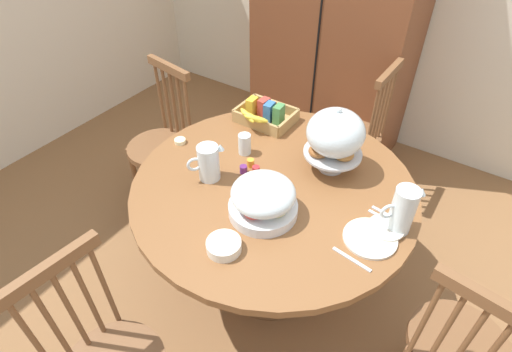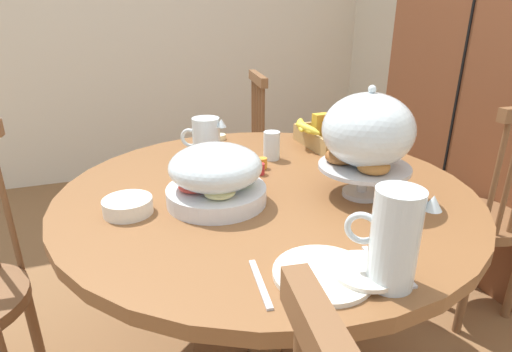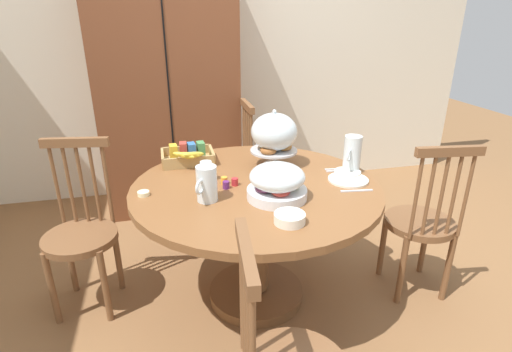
{
  "view_description": "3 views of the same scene",
  "coord_description": "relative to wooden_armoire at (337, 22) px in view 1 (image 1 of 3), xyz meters",
  "views": [
    {
      "loc": [
        0.59,
        -1.17,
        2.02
      ],
      "look_at": [
        -0.24,
        0.06,
        0.74
      ],
      "focal_mm": 28.6,
      "sensor_mm": 36.0,
      "label": 1
    },
    {
      "loc": [
        1.02,
        -0.4,
        1.27
      ],
      "look_at": [
        -0.24,
        0.06,
        0.74
      ],
      "focal_mm": 28.84,
      "sensor_mm": 36.0,
      "label": 2
    },
    {
      "loc": [
        -0.6,
        -1.86,
        1.61
      ],
      "look_at": [
        -0.14,
        0.06,
        0.79
      ],
      "focal_mm": 28.07,
      "sensor_mm": 36.0,
      "label": 3
    }
  ],
  "objects": [
    {
      "name": "jam_jar_apricot",
      "position": [
        0.23,
        -1.39,
        -0.22
      ],
      "size": [
        0.04,
        0.04,
        0.04
      ],
      "primitive_type": "cylinder",
      "color": "orange",
      "rests_on": "dining_table"
    },
    {
      "name": "jam_jar_strawberry",
      "position": [
        0.28,
        -1.42,
        -0.22
      ],
      "size": [
        0.04,
        0.04,
        0.04
      ],
      "primitive_type": "cylinder",
      "color": "#B7282D",
      "rests_on": "dining_table"
    },
    {
      "name": "cereal_bowl",
      "position": [
        0.44,
        -1.88,
        -0.22
      ],
      "size": [
        0.14,
        0.14,
        0.04
      ],
      "primitive_type": "cylinder",
      "color": "white",
      "rests_on": "dining_table"
    },
    {
      "name": "butter_dish",
      "position": [
        -0.19,
        -1.44,
        -0.23
      ],
      "size": [
        0.06,
        0.06,
        0.02
      ],
      "primitive_type": "cylinder",
      "color": "beige",
      "rests_on": "dining_table"
    },
    {
      "name": "china_plate_small",
      "position": [
        0.93,
        -1.43,
        -0.23
      ],
      "size": [
        0.15,
        0.15,
        0.01
      ],
      "primitive_type": "cylinder",
      "color": "white",
      "rests_on": "china_plate_large"
    },
    {
      "name": "dinner_fork",
      "position": [
        0.92,
        -1.34,
        -0.24
      ],
      "size": [
        0.17,
        0.04,
        0.01
      ],
      "primitive_type": "cube",
      "rotation": [
        0.0,
        0.0,
        6.15
      ],
      "color": "silver",
      "rests_on": "dining_table"
    },
    {
      "name": "windsor_chair_near_window",
      "position": [
        -0.56,
        -1.26,
        -0.53
      ],
      "size": [
        0.41,
        0.4,
        0.97
      ],
      "color": "brown",
      "rests_on": "ground_plane"
    },
    {
      "name": "milk_pitcher",
      "position": [
        0.11,
        -1.57,
        -0.16
      ],
      "size": [
        0.13,
        0.16,
        0.18
      ],
      "color": "silver",
      "rests_on": "dining_table"
    },
    {
      "name": "drinking_glass",
      "position": [
        0.14,
        -1.32,
        -0.19
      ],
      "size": [
        0.06,
        0.06,
        0.11
      ],
      "primitive_type": "cylinder",
      "color": "silver",
      "rests_on": "dining_table"
    },
    {
      "name": "table_knife",
      "position": [
        0.92,
        -1.37,
        -0.24
      ],
      "size": [
        0.17,
        0.04,
        0.01
      ],
      "primitive_type": "cube",
      "rotation": [
        0.0,
        0.0,
        6.15
      ],
      "color": "silver",
      "rests_on": "dining_table"
    },
    {
      "name": "windsor_chair_far_side",
      "position": [
        0.42,
        -0.47,
        -0.53
      ],
      "size": [
        0.4,
        0.4,
        0.97
      ],
      "color": "brown",
      "rests_on": "ground_plane"
    },
    {
      "name": "pastry_stand_with_dome",
      "position": [
        0.56,
        -1.19,
        -0.05
      ],
      "size": [
        0.28,
        0.28,
        0.34
      ],
      "color": "silver",
      "rests_on": "dining_table"
    },
    {
      "name": "ground_plane",
      "position": [
        0.53,
        -1.5,
        -0.98
      ],
      "size": [
        10.0,
        10.0,
        0.0
      ],
      "primitive_type": "plane",
      "color": "brown"
    },
    {
      "name": "wooden_armoire",
      "position": [
        0.0,
        0.0,
        0.0
      ],
      "size": [
        1.18,
        0.6,
        1.96
      ],
      "color": "brown",
      "rests_on": "ground_plane"
    },
    {
      "name": "china_plate_large",
      "position": [
        0.9,
        -1.51,
        -0.24
      ],
      "size": [
        0.22,
        0.22,
        0.01
      ],
      "primitive_type": "cylinder",
      "color": "white",
      "rests_on": "dining_table"
    },
    {
      "name": "windsor_chair_facing_door",
      "position": [
        1.35,
        -1.6,
        -0.53
      ],
      "size": [
        0.4,
        0.4,
        0.97
      ],
      "color": "brown",
      "rests_on": "ground_plane"
    },
    {
      "name": "cereal_basket",
      "position": [
        0.06,
        -1.02,
        -0.2
      ],
      "size": [
        0.32,
        0.3,
        0.12
      ],
      "color": "tan",
      "rests_on": "dining_table"
    },
    {
      "name": "jam_jar_grape",
      "position": [
        0.23,
        -1.45,
        -0.22
      ],
      "size": [
        0.04,
        0.04,
        0.04
      ],
      "primitive_type": "cylinder",
      "color": "#5B2366",
      "rests_on": "dining_table"
    },
    {
      "name": "soup_spoon",
      "position": [
        0.88,
        -1.65,
        -0.24
      ],
      "size": [
        0.17,
        0.04,
        0.01
      ],
      "primitive_type": "cube",
      "rotation": [
        0.0,
        0.0,
        6.15
      ],
      "color": "silver",
      "rests_on": "dining_table"
    },
    {
      "name": "fruit_platter_covered",
      "position": [
        0.45,
        -1.63,
        -0.16
      ],
      "size": [
        0.3,
        0.3,
        0.18
      ],
      "color": "silver",
      "rests_on": "dining_table"
    },
    {
      "name": "dining_table",
      "position": [
        0.39,
        -1.44,
        -0.43
      ],
      "size": [
        1.34,
        1.34,
        0.74
      ],
      "color": "brown",
      "rests_on": "ground_plane"
    },
    {
      "name": "orange_juice_pitcher",
      "position": [
        0.97,
        -1.39,
        -0.15
      ],
      "size": [
        0.14,
        0.15,
        0.22
      ],
      "color": "silver",
      "rests_on": "dining_table"
    }
  ]
}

